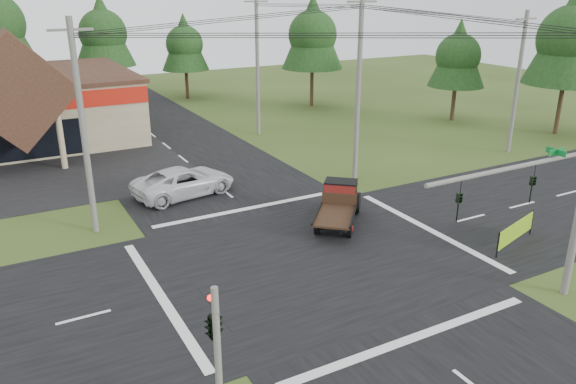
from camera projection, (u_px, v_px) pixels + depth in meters
ground at (311, 259)px, 25.64m from camera, size 120.00×120.00×0.00m
road_ns at (311, 259)px, 25.64m from camera, size 12.00×120.00×0.02m
road_ew at (311, 259)px, 25.64m from camera, size 120.00×12.00×0.02m
traffic_signal_mast at (554, 199)px, 20.56m from camera, size 8.12×0.24×7.00m
traffic_signal_corner at (213, 313)px, 15.02m from camera, size 0.53×2.48×4.40m
utility_pole_nw at (83, 128)px, 26.76m from camera, size 2.00×0.30×10.50m
utility_pole_ne at (358, 89)px, 33.79m from camera, size 2.00×0.30×11.50m
utility_pole_far at (517, 82)px, 40.32m from camera, size 2.00×0.30×10.20m
utility_pole_n at (257, 65)px, 45.36m from camera, size 2.00×0.30×11.20m
tree_row_d at (103, 31)px, 57.66m from camera, size 6.16×6.16×11.11m
tree_row_e at (184, 42)px, 60.08m from camera, size 5.04×5.04×9.09m
tree_side_ne at (313, 32)px, 55.89m from camera, size 6.16×6.16×11.11m
tree_side_e_near at (458, 54)px, 50.08m from camera, size 5.04×5.04×9.09m
tree_side_e_far at (572, 35)px, 44.59m from camera, size 6.72×6.72×12.12m
antique_flatbed_truck at (338, 205)px, 29.09m from camera, size 4.76×5.05×2.10m
roadside_banner at (515, 233)px, 26.78m from camera, size 3.67×1.18×1.29m
white_pickup at (184, 182)px, 33.23m from camera, size 6.52×3.87×1.70m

